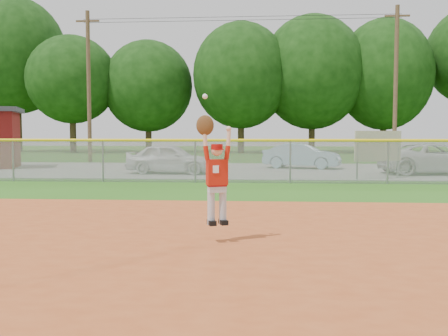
{
  "coord_description": "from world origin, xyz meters",
  "views": [
    {
      "loc": [
        2.31,
        -7.45,
        1.75
      ],
      "look_at": [
        1.63,
        1.77,
        1.1
      ],
      "focal_mm": 40.0,
      "sensor_mm": 36.0,
      "label": 1
    }
  ],
  "objects_px": {
    "car_white_a": "(170,159)",
    "car_white_b": "(436,159)",
    "sponsor_sign": "(378,147)",
    "ballplayer": "(215,171)",
    "car_blue": "(302,156)"
  },
  "relations": [
    {
      "from": "car_white_a",
      "to": "car_blue",
      "type": "bearing_deg",
      "value": -52.52
    },
    {
      "from": "car_white_b",
      "to": "ballplayer",
      "type": "xyz_separation_m",
      "value": [
        -8.04,
        -13.76,
        0.48
      ]
    },
    {
      "from": "car_white_a",
      "to": "sponsor_sign",
      "type": "xyz_separation_m",
      "value": [
        8.25,
        -1.87,
        0.55
      ]
    },
    {
      "from": "sponsor_sign",
      "to": "ballplayer",
      "type": "xyz_separation_m",
      "value": [
        -5.11,
        -11.42,
        -0.05
      ]
    },
    {
      "from": "car_white_a",
      "to": "car_white_b",
      "type": "relative_size",
      "value": 0.8
    },
    {
      "from": "car_white_b",
      "to": "sponsor_sign",
      "type": "height_order",
      "value": "sponsor_sign"
    },
    {
      "from": "ballplayer",
      "to": "car_blue",
      "type": "bearing_deg",
      "value": 80.87
    },
    {
      "from": "car_blue",
      "to": "car_white_b",
      "type": "bearing_deg",
      "value": -103.92
    },
    {
      "from": "sponsor_sign",
      "to": "ballplayer",
      "type": "relative_size",
      "value": 0.94
    },
    {
      "from": "ballplayer",
      "to": "sponsor_sign",
      "type": "bearing_deg",
      "value": 65.88
    },
    {
      "from": "car_white_a",
      "to": "ballplayer",
      "type": "relative_size",
      "value": 1.83
    },
    {
      "from": "car_white_b",
      "to": "ballplayer",
      "type": "distance_m",
      "value": 15.95
    },
    {
      "from": "car_white_a",
      "to": "sponsor_sign",
      "type": "height_order",
      "value": "sponsor_sign"
    },
    {
      "from": "sponsor_sign",
      "to": "ballplayer",
      "type": "distance_m",
      "value": 12.51
    },
    {
      "from": "sponsor_sign",
      "to": "ballplayer",
      "type": "bearing_deg",
      "value": -114.12
    }
  ]
}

